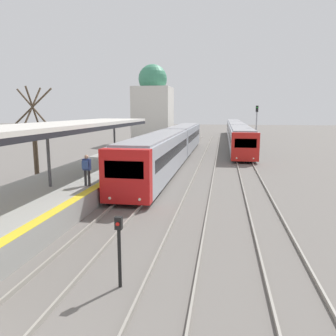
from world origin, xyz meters
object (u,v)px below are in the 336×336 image
Objects in this scene: person_on_platform at (87,168)px; signal_mast_far at (256,124)px; train_near at (174,143)px; train_far at (236,131)px; signal_post_near at (119,245)px.

person_on_platform is 25.05m from signal_mast_far.
train_near is 0.72× the size of train_far.
train_near reaches higher than signal_post_near.
signal_post_near is (2.06, -24.10, -0.49)m from train_near.
person_on_platform reaches higher than signal_post_near.
train_far is 16.06m from signal_mast_far.
person_on_platform is at bearing -103.33° from train_far.
train_far is (9.12, 38.48, -0.30)m from person_on_platform.
train_far is (6.90, 22.13, -0.06)m from train_near.
train_near is 10.68m from signal_mast_far.
train_far is 22.45× the size of signal_post_near.
train_far reaches higher than person_on_platform.
person_on_platform is at bearing -97.73° from train_near.
signal_post_near is 0.37× the size of signal_mast_far.
signal_mast_far is at bearing 78.02° from signal_post_near.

